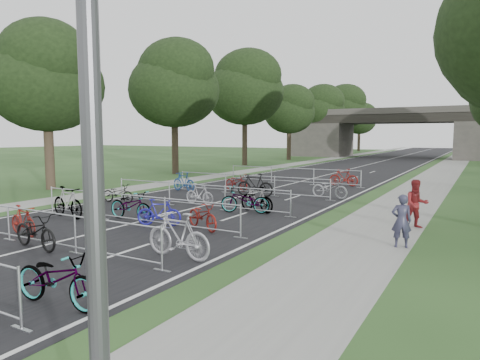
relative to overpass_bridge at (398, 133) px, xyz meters
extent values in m
cube|color=black|center=(0.00, -15.00, -3.53)|extent=(11.00, 140.00, 0.01)
cube|color=gray|center=(8.00, -15.00, -3.53)|extent=(3.00, 140.00, 0.01)
cube|color=gray|center=(-7.50, -15.00, -3.53)|extent=(2.00, 140.00, 0.01)
cube|color=silver|center=(0.00, -15.00, -3.53)|extent=(0.12, 140.00, 0.00)
cube|color=#413E3A|center=(-11.50, 0.00, -1.03)|extent=(8.00, 8.00, 5.00)
cube|color=black|center=(0.00, 0.00, 2.07)|extent=(30.00, 8.00, 1.20)
cube|color=#413E3A|center=(0.00, -3.80, 3.07)|extent=(30.00, 0.40, 0.90)
cube|color=#413E3A|center=(0.00, 3.80, 3.07)|extent=(30.00, 0.40, 0.90)
cylinder|color=#4C4C51|center=(8.30, -63.00, 0.47)|extent=(0.18, 0.18, 8.00)
cylinder|color=#33261C|center=(-11.50, -49.00, -1.43)|extent=(0.56, 0.56, 4.20)
ellipsoid|color=black|center=(-11.50, -49.00, 2.68)|extent=(6.72, 6.72, 5.51)
sphere|color=black|center=(-10.90, -49.50, 4.03)|extent=(5.38, 5.38, 5.38)
sphere|color=black|center=(-12.00, -48.50, 1.84)|extent=(4.37, 4.37, 4.37)
cylinder|color=#33261C|center=(-11.50, -37.00, -1.17)|extent=(0.56, 0.56, 4.72)
ellipsoid|color=black|center=(-11.50, -37.00, 3.46)|extent=(7.56, 7.56, 6.20)
sphere|color=black|center=(-10.90, -37.50, 4.97)|extent=(6.05, 6.05, 6.05)
sphere|color=black|center=(-12.00, -36.50, 2.51)|extent=(4.91, 4.91, 4.91)
cylinder|color=#33261C|center=(-11.50, -25.00, -0.91)|extent=(0.56, 0.56, 5.25)
ellipsoid|color=black|center=(-11.50, -25.00, 4.24)|extent=(8.40, 8.40, 6.89)
sphere|color=black|center=(-10.90, -25.50, 5.92)|extent=(6.72, 6.72, 6.72)
sphere|color=black|center=(-12.00, -24.50, 3.19)|extent=(5.46, 5.46, 5.46)
cylinder|color=#33261C|center=(-11.50, -13.00, -1.43)|extent=(0.56, 0.56, 4.20)
ellipsoid|color=black|center=(-11.50, -13.00, 2.68)|extent=(6.72, 6.72, 5.51)
sphere|color=black|center=(-10.90, -13.50, 4.03)|extent=(5.38, 5.38, 5.38)
sphere|color=black|center=(-12.00, -12.50, 1.84)|extent=(4.37, 4.37, 4.37)
cylinder|color=#33261C|center=(-11.50, -1.00, -1.17)|extent=(0.56, 0.56, 4.72)
ellipsoid|color=black|center=(-11.50, -1.00, 3.46)|extent=(7.56, 7.56, 6.20)
sphere|color=black|center=(-10.90, -1.50, 4.97)|extent=(6.05, 6.05, 6.05)
sphere|color=black|center=(-12.00, -0.50, 2.51)|extent=(4.91, 4.91, 4.91)
cylinder|color=#33261C|center=(-11.50, 11.00, -0.91)|extent=(0.56, 0.56, 5.25)
ellipsoid|color=black|center=(-11.50, 11.00, 4.24)|extent=(8.40, 8.40, 6.89)
sphere|color=black|center=(-10.90, 10.50, 5.92)|extent=(6.72, 6.72, 6.72)
sphere|color=black|center=(-12.00, 11.50, 3.19)|extent=(5.46, 5.46, 5.46)
cylinder|color=#33261C|center=(-11.50, 23.00, -1.43)|extent=(0.56, 0.56, 4.20)
ellipsoid|color=black|center=(-11.50, 23.00, 2.68)|extent=(6.72, 6.72, 5.51)
sphere|color=black|center=(-10.90, 22.50, 4.03)|extent=(5.38, 5.38, 5.38)
sphere|color=black|center=(-12.00, 23.50, 1.84)|extent=(4.37, 4.37, 4.37)
cylinder|color=#ACAEB4|center=(4.60, -61.40, -2.98)|extent=(0.05, 0.05, 1.10)
cube|color=#ACAEB4|center=(4.60, -61.40, -3.52)|extent=(0.50, 0.08, 0.03)
cylinder|color=#ACAEB4|center=(0.00, -57.80, -2.48)|extent=(9.20, 0.04, 0.04)
cylinder|color=#ACAEB4|center=(0.00, -57.80, -3.35)|extent=(9.20, 0.04, 0.04)
cylinder|color=#ACAEB4|center=(-1.53, -57.80, -2.98)|extent=(0.05, 0.05, 1.10)
cube|color=#ACAEB4|center=(-1.53, -57.80, -3.52)|extent=(0.50, 0.08, 0.03)
cylinder|color=#ACAEB4|center=(1.53, -57.80, -2.98)|extent=(0.05, 0.05, 1.10)
cube|color=#ACAEB4|center=(1.53, -57.80, -3.52)|extent=(0.50, 0.08, 0.03)
cylinder|color=#ACAEB4|center=(4.60, -57.80, -2.98)|extent=(0.05, 0.05, 1.10)
cube|color=#ACAEB4|center=(4.60, -57.80, -3.52)|extent=(0.50, 0.08, 0.03)
cylinder|color=#ACAEB4|center=(0.00, -54.00, -2.48)|extent=(9.20, 0.04, 0.04)
cylinder|color=#ACAEB4|center=(0.00, -54.00, -3.35)|extent=(9.20, 0.04, 0.04)
cylinder|color=#ACAEB4|center=(-4.60, -54.00, -2.98)|extent=(0.05, 0.05, 1.10)
cube|color=#ACAEB4|center=(-4.60, -54.00, -3.52)|extent=(0.50, 0.08, 0.03)
cylinder|color=#ACAEB4|center=(-1.53, -54.00, -2.98)|extent=(0.05, 0.05, 1.10)
cube|color=#ACAEB4|center=(-1.53, -54.00, -3.52)|extent=(0.50, 0.08, 0.03)
cylinder|color=#ACAEB4|center=(1.53, -54.00, -2.98)|extent=(0.05, 0.05, 1.10)
cube|color=#ACAEB4|center=(1.53, -54.00, -3.52)|extent=(0.50, 0.08, 0.03)
cylinder|color=#ACAEB4|center=(4.60, -54.00, -2.98)|extent=(0.05, 0.05, 1.10)
cube|color=#ACAEB4|center=(4.60, -54.00, -3.52)|extent=(0.50, 0.08, 0.03)
cylinder|color=#ACAEB4|center=(0.00, -50.00, -2.48)|extent=(9.20, 0.04, 0.04)
cylinder|color=#ACAEB4|center=(0.00, -50.00, -3.35)|extent=(9.20, 0.04, 0.04)
cylinder|color=#ACAEB4|center=(-4.60, -50.00, -2.98)|extent=(0.05, 0.05, 1.10)
cube|color=#ACAEB4|center=(-4.60, -50.00, -3.52)|extent=(0.50, 0.08, 0.03)
cylinder|color=#ACAEB4|center=(-1.53, -50.00, -2.98)|extent=(0.05, 0.05, 1.10)
cube|color=#ACAEB4|center=(-1.53, -50.00, -3.52)|extent=(0.50, 0.08, 0.03)
cylinder|color=#ACAEB4|center=(1.53, -50.00, -2.98)|extent=(0.05, 0.05, 1.10)
cube|color=#ACAEB4|center=(1.53, -50.00, -3.52)|extent=(0.50, 0.08, 0.03)
cylinder|color=#ACAEB4|center=(4.60, -50.00, -2.98)|extent=(0.05, 0.05, 1.10)
cube|color=#ACAEB4|center=(4.60, -50.00, -3.52)|extent=(0.50, 0.08, 0.03)
cylinder|color=#ACAEB4|center=(0.00, -45.00, -2.48)|extent=(9.20, 0.04, 0.04)
cylinder|color=#ACAEB4|center=(0.00, -45.00, -3.35)|extent=(9.20, 0.04, 0.04)
cylinder|color=#ACAEB4|center=(-4.60, -45.00, -2.98)|extent=(0.05, 0.05, 1.10)
cube|color=#ACAEB4|center=(-4.60, -45.00, -3.52)|extent=(0.50, 0.08, 0.03)
cylinder|color=#ACAEB4|center=(-1.53, -45.00, -2.98)|extent=(0.05, 0.05, 1.10)
cube|color=#ACAEB4|center=(-1.53, -45.00, -3.52)|extent=(0.50, 0.08, 0.03)
cylinder|color=#ACAEB4|center=(1.53, -45.00, -2.98)|extent=(0.05, 0.05, 1.10)
cube|color=#ACAEB4|center=(1.53, -45.00, -3.52)|extent=(0.50, 0.08, 0.03)
cylinder|color=#ACAEB4|center=(4.60, -45.00, -2.98)|extent=(0.05, 0.05, 1.10)
cube|color=#ACAEB4|center=(4.60, -45.00, -3.52)|extent=(0.50, 0.08, 0.03)
cylinder|color=#ACAEB4|center=(0.00, -39.00, -2.48)|extent=(9.20, 0.04, 0.04)
cylinder|color=#ACAEB4|center=(0.00, -39.00, -3.35)|extent=(9.20, 0.04, 0.04)
cylinder|color=#ACAEB4|center=(-4.60, -39.00, -2.98)|extent=(0.05, 0.05, 1.10)
cube|color=#ACAEB4|center=(-4.60, -39.00, -3.52)|extent=(0.50, 0.08, 0.03)
cylinder|color=#ACAEB4|center=(-1.53, -39.00, -2.98)|extent=(0.05, 0.05, 1.10)
cube|color=#ACAEB4|center=(-1.53, -39.00, -3.52)|extent=(0.50, 0.08, 0.03)
cylinder|color=#ACAEB4|center=(1.53, -39.00, -2.98)|extent=(0.05, 0.05, 1.10)
cube|color=#ACAEB4|center=(1.53, -39.00, -3.52)|extent=(0.50, 0.08, 0.03)
cylinder|color=#ACAEB4|center=(4.60, -39.00, -2.98)|extent=(0.05, 0.05, 1.10)
cube|color=#ACAEB4|center=(4.60, -39.00, -3.52)|extent=(0.50, 0.08, 0.03)
imported|color=#ACAEB4|center=(4.30, -60.46, -2.98)|extent=(2.15, 0.88, 1.11)
imported|color=maroon|center=(-1.67, -57.23, -3.04)|extent=(1.69, 0.72, 0.99)
imported|color=black|center=(0.17, -58.06, -3.00)|extent=(2.08, 0.91, 1.06)
imported|color=#A2A1A8|center=(4.30, -56.78, -2.91)|extent=(2.10, 0.67, 1.25)
imported|color=#ACAEB4|center=(-2.96, -54.51, -2.91)|extent=(2.12, 0.89, 1.24)
imported|color=#ACAEB4|center=(-0.47, -53.60, -2.97)|extent=(2.18, 0.84, 1.13)
imported|color=#1F1C9E|center=(1.16, -53.88, -3.05)|extent=(1.67, 1.08, 0.97)
imported|color=maroon|center=(2.85, -53.58, -3.04)|extent=(1.97, 1.40, 0.98)
imported|color=black|center=(-4.10, -50.74, -3.08)|extent=(1.81, 0.85, 0.91)
imported|color=#B0AEB6|center=(-0.32, -49.29, -3.04)|extent=(1.69, 0.62, 0.99)
imported|color=#ACAEB4|center=(2.60, -50.12, -2.98)|extent=(2.21, 1.31, 1.10)
imported|color=#ACAEB4|center=(2.91, -49.68, -2.98)|extent=(1.90, 0.99, 1.10)
imported|color=navy|center=(-3.88, -45.82, -2.97)|extent=(1.94, 0.93, 1.12)
imported|color=maroon|center=(-1.39, -44.04, -3.03)|extent=(2.04, 1.26, 1.01)
imported|color=black|center=(0.66, -45.59, -2.92)|extent=(2.09, 0.79, 1.23)
imported|color=#A0A1A7|center=(4.30, -44.17, -3.01)|extent=(2.08, 1.02, 1.05)
imported|color=maroon|center=(3.40, -38.58, -2.98)|extent=(1.86, 0.60, 1.10)
imported|color=#2D2D44|center=(9.20, -52.66, -2.75)|extent=(0.66, 0.54, 1.56)
imported|color=maroon|center=(9.20, -49.65, -2.68)|extent=(1.03, 0.95, 1.71)
camera|label=1|loc=(11.21, -65.53, -0.28)|focal=32.00mm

